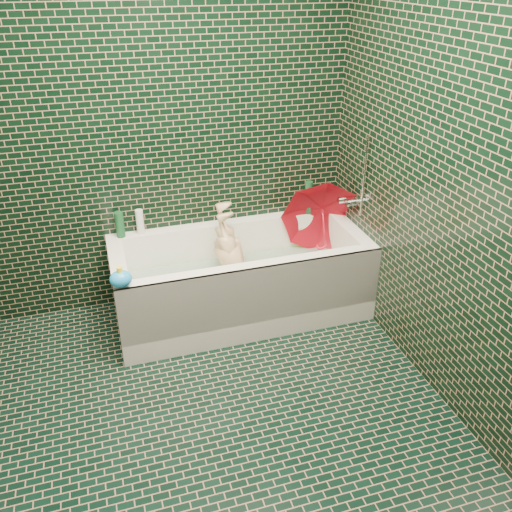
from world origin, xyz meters
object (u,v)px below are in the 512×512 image
object	(u,v)px
child	(236,271)
rubber_duck	(308,206)
bath_toy	(121,279)
umbrella	(324,227)
bathtub	(241,286)

from	to	relation	value
child	rubber_duck	world-z (taller)	rubber_duck
rubber_duck	bath_toy	distance (m)	1.57
bath_toy	child	bearing A→B (deg)	0.94
umbrella	bath_toy	world-z (taller)	umbrella
rubber_duck	bath_toy	bearing A→B (deg)	-156.29
bathtub	bath_toy	size ratio (longest dim) A/B	10.65
bathtub	rubber_duck	distance (m)	0.81
child	rubber_duck	distance (m)	0.76
child	bath_toy	xyz separation A→B (m)	(-0.78, -0.37, 0.30)
child	umbrella	distance (m)	0.69
child	rubber_duck	xyz separation A→B (m)	(0.64, 0.30, 0.28)
bathtub	child	world-z (taller)	bathtub
umbrella	bath_toy	distance (m)	1.48
rubber_duck	umbrella	bearing A→B (deg)	-90.37
umbrella	rubber_duck	world-z (taller)	umbrella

